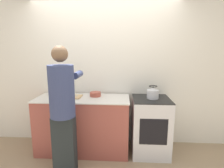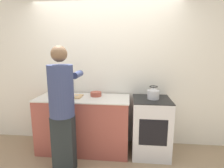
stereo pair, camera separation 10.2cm
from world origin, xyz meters
The scene contains 10 objects.
ground_plane centered at (0.00, 0.00, 0.00)m, with size 12.00×12.00×0.00m, color #997F60.
wall_back centered at (0.00, 0.67, 1.30)m, with size 8.00×0.05×2.60m.
counter centered at (-0.33, 0.30, 0.46)m, with size 1.51×0.62×0.92m.
oven centered at (0.78, 0.30, 0.46)m, with size 0.58×0.60×0.93m.
person centered at (-0.46, -0.25, 0.95)m, with size 0.37×0.61×1.74m.
cutting_board centered at (-0.50, 0.31, 0.93)m, with size 0.30×0.24×0.02m.
knife centered at (-0.54, 0.30, 0.94)m, with size 0.24×0.10×0.01m.
kettle centered at (0.80, 0.30, 1.01)m, with size 0.18×0.18×0.20m.
bowl_prep centered at (-0.13, 0.41, 0.96)m, with size 0.18×0.18×0.07m.
canister_jar centered at (-0.83, 0.40, 1.00)m, with size 0.15×0.15×0.16m.
Camera 1 is at (0.32, -2.41, 1.67)m, focal length 28.00 mm.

